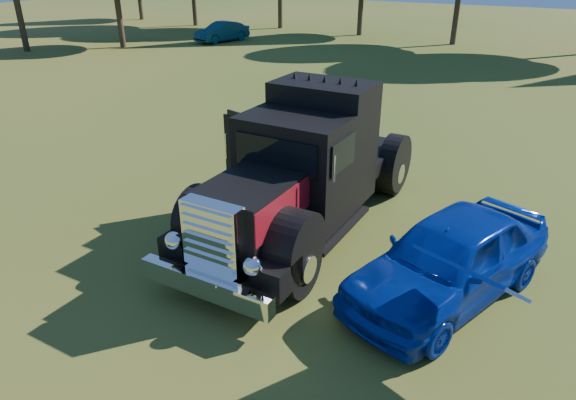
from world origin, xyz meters
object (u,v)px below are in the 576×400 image
at_px(spectator_near, 260,172).
at_px(diamond_t_truck, 303,174).
at_px(distant_teal_car, 222,32).
at_px(hotrod_coupe, 450,258).
at_px(spectator_far, 245,176).

bearing_deg(spectator_near, diamond_t_truck, -124.72).
height_order(diamond_t_truck, distant_teal_car, diamond_t_truck).
xyz_separation_m(diamond_t_truck, hotrod_coupe, (3.27, -0.87, -0.53)).
height_order(spectator_far, distant_teal_car, spectator_far).
bearing_deg(distant_teal_car, spectator_far, -38.70).
bearing_deg(distant_teal_car, diamond_t_truck, -36.24).
relative_size(spectator_near, spectator_far, 1.02).
bearing_deg(diamond_t_truck, hotrod_coupe, -14.91).
xyz_separation_m(diamond_t_truck, distant_teal_car, (-17.14, 20.52, -0.64)).
distance_m(spectator_near, spectator_far, 0.37).
xyz_separation_m(spectator_near, distant_teal_car, (-15.75, 20.01, -0.21)).
xyz_separation_m(diamond_t_truck, spectator_near, (-1.39, 0.51, -0.43)).
relative_size(diamond_t_truck, distant_teal_car, 1.85).
bearing_deg(spectator_far, diamond_t_truck, -58.64).
distance_m(spectator_near, distant_teal_car, 25.47).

